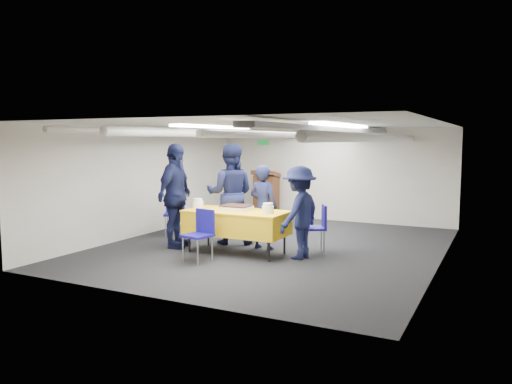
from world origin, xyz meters
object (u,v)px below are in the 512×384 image
podium (266,195)px  sailor_a (263,207)px  serving_table (237,222)px  chair_near (201,230)px  sheet_cake (236,207)px  chair_right (318,224)px  chair_left (175,210)px  sailor_b (230,194)px  sailor_c (175,196)px  sailor_d (299,212)px

podium → sailor_a: sailor_a is taller
serving_table → chair_near: 0.83m
sheet_cake → podium: podium is taller
chair_right → sailor_a: bearing=-171.8°
chair_right → podium: bearing=128.7°
sheet_cake → chair_near: size_ratio=0.61×
chair_near → chair_left: bearing=135.6°
chair_near → sailor_b: (-0.29, 1.50, 0.44)m
chair_near → sailor_c: sailor_c is taller
chair_near → podium: bearing=102.2°
sheet_cake → chair_right: bearing=24.3°
sailor_d → serving_table: bearing=-74.5°
sailor_a → podium: bearing=-57.8°
sailor_d → sailor_c: bearing=-76.4°
sheet_cake → sailor_c: (-1.22, -0.15, 0.16)m
chair_near → sailor_a: 1.45m
chair_near → sailor_c: size_ratio=0.44×
chair_near → serving_table: bearing=73.5°
chair_right → sailor_a: (-1.02, -0.15, 0.25)m
sailor_a → sailor_d: bearing=163.3°
chair_near → chair_right: bearing=44.0°
chair_right → sailor_b: size_ratio=0.45×
sailor_a → sailor_b: bearing=-4.5°
podium → sailor_a: 3.64m
chair_right → chair_left: (-3.33, 0.28, 0.00)m
serving_table → sailor_a: sailor_a is taller
chair_right → sailor_d: sailor_d is taller
serving_table → podium: (-1.24, 3.84, 0.05)m
podium → sheet_cake: bearing=-72.4°
chair_left → sailor_a: 2.36m
podium → sailor_d: bearing=-57.2°
sailor_a → chair_near: bearing=76.5°
chair_left → sailor_c: 1.36m
sailor_b → chair_right: bearing=156.8°
podium → sailor_b: size_ratio=0.64×
podium → chair_right: (2.53, -3.16, -0.08)m
serving_table → sheet_cake: 0.27m
sailor_b → sailor_c: sailor_c is taller
sailor_a → chair_right: bearing=-164.2°
chair_left → sheet_cake: bearing=-24.1°
podium → sailor_c: bearing=-90.4°
chair_near → sailor_d: bearing=34.2°
serving_table → sailor_b: (-0.53, 0.70, 0.42)m
sheet_cake → sailor_d: size_ratio=0.34×
serving_table → chair_left: size_ratio=2.10×
sheet_cake → sailor_a: bearing=54.8°
sailor_b → sailor_c: bearing=24.0°
serving_table → sheet_cake: sheet_cake is taller
podium → sailor_a: size_ratio=0.80×
podium → sailor_a: bearing=-65.4°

